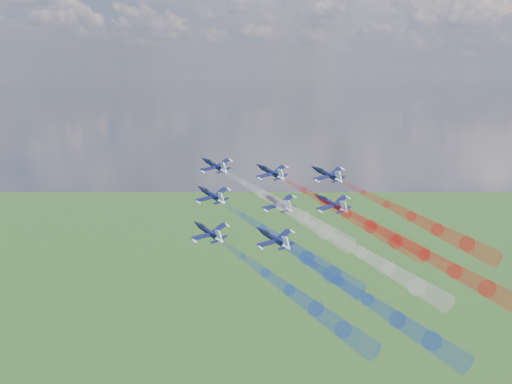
% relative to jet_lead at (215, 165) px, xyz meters
% --- Properties ---
extents(jet_lead, '(15.57, 14.73, 8.40)m').
position_rel_jet_lead_xyz_m(jet_lead, '(0.00, 0.00, 0.00)').
color(jet_lead, black).
extents(trail_lead, '(40.87, 26.70, 15.75)m').
position_rel_jet_lead_xyz_m(trail_lead, '(23.71, -13.62, -6.75)').
color(trail_lead, white).
extents(jet_inner_left, '(15.57, 14.73, 8.40)m').
position_rel_jet_lead_xyz_m(jet_inner_left, '(4.83, -12.95, -5.60)').
color(jet_inner_left, black).
extents(trail_inner_left, '(40.87, 26.70, 15.75)m').
position_rel_jet_lead_xyz_m(trail_inner_left, '(28.54, -26.57, -12.35)').
color(trail_inner_left, blue).
extents(jet_inner_right, '(15.57, 14.73, 8.40)m').
position_rel_jet_lead_xyz_m(jet_inner_right, '(15.38, 2.15, -1.32)').
color(jet_inner_right, black).
extents(trail_inner_right, '(40.87, 26.70, 15.75)m').
position_rel_jet_lead_xyz_m(trail_inner_right, '(39.09, -11.47, -8.07)').
color(trail_inner_right, red).
extents(jet_outer_left, '(15.57, 14.73, 8.40)m').
position_rel_jet_lead_xyz_m(jet_outer_left, '(10.36, -27.01, -11.45)').
color(jet_outer_left, black).
extents(trail_outer_left, '(40.87, 26.70, 15.75)m').
position_rel_jet_lead_xyz_m(trail_outer_left, '(34.07, -40.62, -18.20)').
color(trail_outer_left, blue).
extents(jet_center_third, '(15.57, 14.73, 8.40)m').
position_rel_jet_lead_xyz_m(jet_center_third, '(21.70, -10.98, -6.80)').
color(jet_center_third, black).
extents(trail_center_third, '(40.87, 26.70, 15.75)m').
position_rel_jet_lead_xyz_m(trail_center_third, '(45.41, -24.59, -13.55)').
color(trail_center_third, white).
extents(jet_outer_right, '(15.57, 14.73, 8.40)m').
position_rel_jet_lead_xyz_m(jet_outer_right, '(30.09, 5.32, -1.58)').
color(jet_outer_right, black).
extents(trail_outer_right, '(40.87, 26.70, 15.75)m').
position_rel_jet_lead_xyz_m(trail_outer_right, '(53.80, -8.30, -8.33)').
color(trail_outer_right, red).
extents(jet_rear_left, '(15.57, 14.73, 8.40)m').
position_rel_jet_lead_xyz_m(jet_rear_left, '(25.97, -26.23, -11.77)').
color(jet_rear_left, black).
extents(trail_rear_left, '(40.87, 26.70, 15.75)m').
position_rel_jet_lead_xyz_m(trail_rear_left, '(49.68, -39.84, -18.52)').
color(trail_rear_left, blue).
extents(jet_rear_right, '(15.57, 14.73, 8.40)m').
position_rel_jet_lead_xyz_m(jet_rear_right, '(34.84, -9.10, -6.42)').
color(jet_rear_right, black).
extents(trail_rear_right, '(40.87, 26.70, 15.75)m').
position_rel_jet_lead_xyz_m(trail_rear_right, '(58.55, -22.72, -13.17)').
color(trail_rear_right, red).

